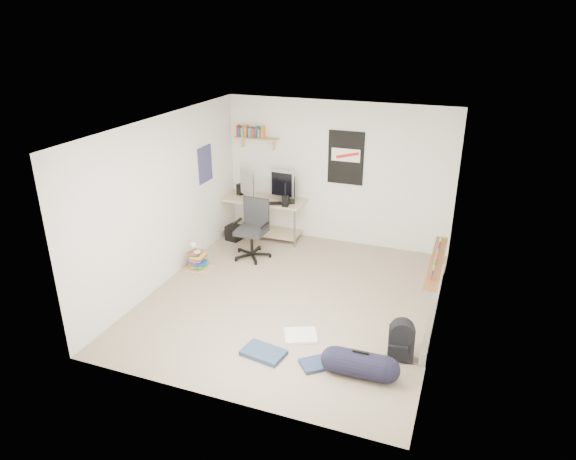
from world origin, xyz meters
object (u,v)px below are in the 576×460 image
(desk, at_px, (262,216))
(book_stack, at_px, (198,260))
(office_chair, at_px, (251,230))
(duffel_bag, at_px, (360,365))
(backpack, at_px, (401,343))

(desk, height_order, book_stack, desk)
(book_stack, bearing_deg, office_chair, 48.05)
(desk, bearing_deg, book_stack, -95.06)
(desk, xyz_separation_m, duffel_bag, (2.64, -3.35, -0.22))
(desk, height_order, office_chair, office_chair)
(office_chair, height_order, duffel_bag, office_chair)
(duffel_bag, xyz_separation_m, book_stack, (-3.06, 1.70, 0.01))
(office_chair, xyz_separation_m, duffel_bag, (2.42, -2.42, -0.35))
(duffel_bag, bearing_deg, book_stack, 149.38)
(backpack, height_order, book_stack, backpack)
(duffel_bag, relative_size, book_stack, 1.38)
(desk, bearing_deg, backpack, -34.03)
(office_chair, bearing_deg, duffel_bag, -44.32)
(desk, bearing_deg, office_chair, -67.67)
(backpack, distance_m, duffel_bag, 0.63)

